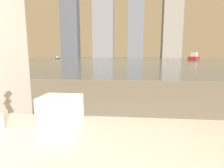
# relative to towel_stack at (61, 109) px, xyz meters

# --- Properties ---
(towel_stack) EXTENTS (0.22, 0.17, 0.16)m
(towel_stack) POSITION_rel_towel_stack_xyz_m (0.00, 0.00, 0.00)
(towel_stack) COLOR white
(towel_stack) RESTS_ON bathtub
(harbor_water) EXTENTS (180.00, 110.00, 0.01)m
(harbor_water) POSITION_rel_towel_stack_xyz_m (0.16, 60.98, -0.64)
(harbor_water) COLOR slate
(harbor_water) RESTS_ON ground_plane
(harbor_boat_0) EXTENTS (0.93, 2.68, 1.00)m
(harbor_boat_0) POSITION_rel_towel_stack_xyz_m (-27.46, 65.60, -0.28)
(harbor_boat_0) COLOR navy
(harbor_boat_0) RESTS_ON harbor_water
(harbor_boat_2) EXTENTS (4.27, 5.46, 1.98)m
(harbor_boat_2) POSITION_rel_towel_stack_xyz_m (17.02, 46.19, 0.06)
(harbor_boat_2) COLOR maroon
(harbor_boat_2) RESTS_ON harbor_water
(skyline_tower_0) EXTENTS (11.53, 7.01, 39.11)m
(skyline_tower_0) POSITION_rel_towel_stack_xyz_m (-39.20, 116.98, 18.91)
(skyline_tower_0) COLOR #4C515B
(skyline_tower_0) RESTS_ON ground_plane
(skyline_tower_1) EXTENTS (13.53, 7.90, 41.06)m
(skyline_tower_1) POSITION_rel_towel_stack_xyz_m (-16.72, 116.98, 19.89)
(skyline_tower_1) COLOR slate
(skyline_tower_1) RESTS_ON ground_plane
(skyline_tower_2) EXTENTS (9.73, 11.75, 38.33)m
(skyline_tower_2) POSITION_rel_towel_stack_xyz_m (4.22, 116.98, 18.52)
(skyline_tower_2) COLOR slate
(skyline_tower_2) RESTS_ON ground_plane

